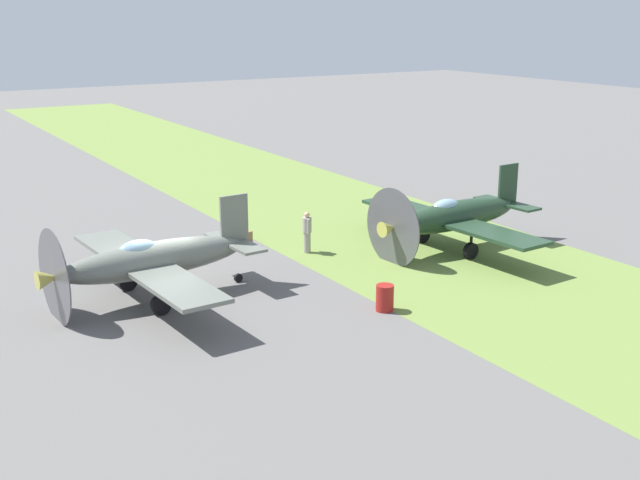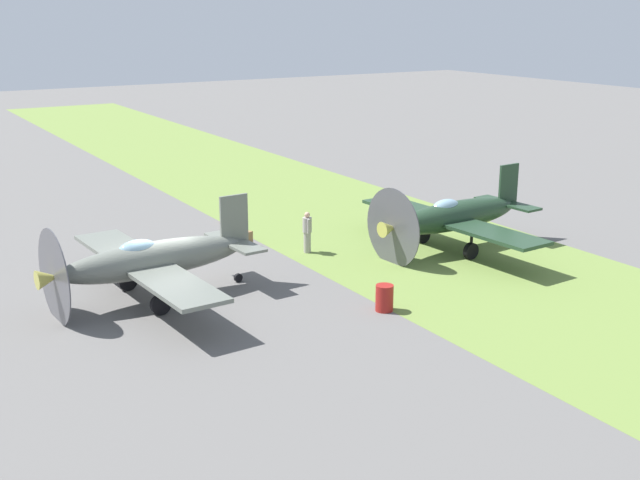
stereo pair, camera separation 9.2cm
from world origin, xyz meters
The scene contains 8 objects.
ground_plane centered at (0.00, 0.00, 0.00)m, with size 160.00×160.00×0.00m, color #605E5B.
grass_verge centered at (0.00, -11.33, 0.00)m, with size 120.00×11.00×0.01m, color olive.
airplane_lead centered at (-0.80, 0.61, 1.45)m, with size 9.72×7.68×3.46m.
airplane_wingman centered at (-1.41, -12.28, 1.44)m, with size 9.63×7.61×3.43m.
ground_crew_chief centered at (1.32, -6.83, 0.91)m, with size 0.60×0.38×1.73m.
fuel_drum centered at (-5.81, -5.66, 0.45)m, with size 0.60×0.60×0.90m, color maroon.
supply_crate centered at (3.65, -4.78, 0.32)m, with size 0.90×0.90×0.64m, color olive.
runway_marker_cone centered at (7.57, -5.98, 0.22)m, with size 0.36×0.36×0.44m, color orange.
Camera 1 is at (-26.32, 9.35, 9.71)m, focal length 45.27 mm.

